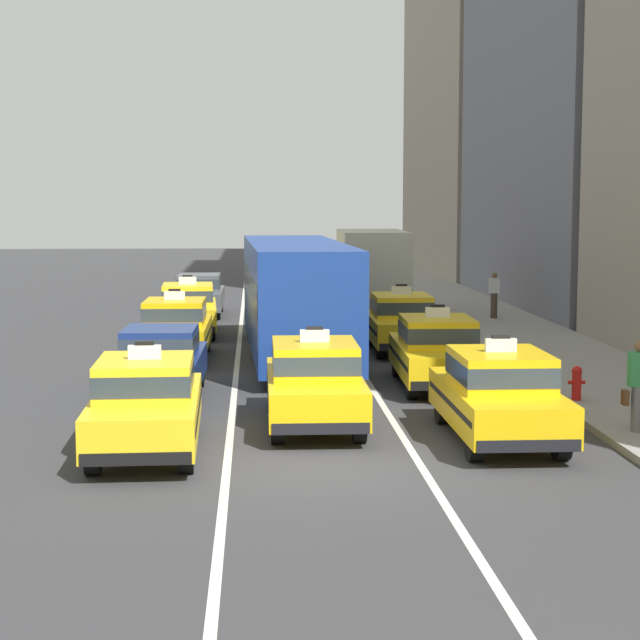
{
  "coord_description": "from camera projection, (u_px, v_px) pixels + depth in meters",
  "views": [
    {
      "loc": [
        -1.13,
        -17.15,
        4.38
      ],
      "look_at": [
        0.55,
        10.16,
        1.3
      ],
      "focal_mm": 60.19,
      "sensor_mm": 36.0,
      "label": 1
    }
  ],
  "objects": [
    {
      "name": "ground_plane",
      "position": [
        324.0,
        468.0,
        17.57
      ],
      "size": [
        160.0,
        160.0,
        0.0
      ],
      "primitive_type": "plane",
      "color": "#353538"
    },
    {
      "name": "box_truck_right_fourth",
      "position": [
        370.0,
        271.0,
        39.33
      ],
      "size": [
        2.41,
        7.0,
        3.27
      ],
      "color": "black",
      "rests_on": "ground"
    },
    {
      "name": "taxi_right_third",
      "position": [
        401.0,
        321.0,
        31.05
      ],
      "size": [
        1.87,
        4.58,
        1.96
      ],
      "color": "black",
      "rests_on": "ground"
    },
    {
      "name": "taxi_right_nearest",
      "position": [
        499.0,
        394.0,
        19.43
      ],
      "size": [
        1.82,
        4.56,
        1.96
      ],
      "color": "black",
      "rests_on": "ground"
    },
    {
      "name": "lane_stripe_left_center",
      "position": [
        241.0,
        326.0,
        37.31
      ],
      "size": [
        0.14,
        80.0,
        0.01
      ],
      "primitive_type": "cube",
      "color": "silver",
      "rests_on": "ground"
    },
    {
      "name": "bus_center_second",
      "position": [
        295.0,
        293.0,
        29.54
      ],
      "size": [
        2.9,
        11.28,
        3.22
      ],
      "color": "black",
      "rests_on": "ground"
    },
    {
      "name": "pedestrian_trailing",
      "position": [
        638.0,
        386.0,
        19.56
      ],
      "size": [
        0.47,
        0.24,
        1.68
      ],
      "color": "slate",
      "rests_on": "sidewalk_curb"
    },
    {
      "name": "taxi_center_third",
      "position": [
        290.0,
        297.0,
        38.75
      ],
      "size": [
        1.89,
        4.59,
        1.96
      ],
      "color": "black",
      "rests_on": "ground"
    },
    {
      "name": "sedan_left_second",
      "position": [
        161.0,
        360.0,
        23.65
      ],
      "size": [
        1.86,
        4.34,
        1.58
      ],
      "color": "black",
      "rests_on": "ground"
    },
    {
      "name": "sedan_left_fifth",
      "position": [
        199.0,
        293.0,
        40.53
      ],
      "size": [
        1.79,
        4.31,
        1.58
      ],
      "color": "black",
      "rests_on": "ground"
    },
    {
      "name": "taxi_right_second",
      "position": [
        436.0,
        350.0,
        25.03
      ],
      "size": [
        1.94,
        4.61,
        1.96
      ],
      "color": "black",
      "rests_on": "ground"
    },
    {
      "name": "taxi_left_nearest",
      "position": [
        146.0,
        403.0,
        18.55
      ],
      "size": [
        1.92,
        4.6,
        1.96
      ],
      "color": "black",
      "rests_on": "ground"
    },
    {
      "name": "taxi_left_fourth",
      "position": [
        188.0,
        308.0,
        34.78
      ],
      "size": [
        2.01,
        4.63,
        1.96
      ],
      "color": "black",
      "rests_on": "ground"
    },
    {
      "name": "taxi_center_nearest",
      "position": [
        314.0,
        381.0,
        20.74
      ],
      "size": [
        1.84,
        4.57,
        1.96
      ],
      "color": "black",
      "rests_on": "ground"
    },
    {
      "name": "taxi_left_third",
      "position": [
        175.0,
        328.0,
        29.39
      ],
      "size": [
        1.85,
        4.57,
        1.96
      ],
      "color": "black",
      "rests_on": "ground"
    },
    {
      "name": "lane_stripe_center_right",
      "position": [
        332.0,
        325.0,
        37.5
      ],
      "size": [
        0.14,
        80.0,
        0.01
      ],
      "primitive_type": "cube",
      "color": "silver",
      "rests_on": "ground"
    },
    {
      "name": "fire_hydrant",
      "position": [
        577.0,
        381.0,
        22.68
      ],
      "size": [
        0.36,
        0.22,
        0.73
      ],
      "color": "red",
      "rests_on": "sidewalk_curb"
    },
    {
      "name": "pedestrian_far_corner",
      "position": [
        494.0,
        295.0,
        38.36
      ],
      "size": [
        0.36,
        0.24,
        1.64
      ],
      "color": "#473828",
      "rests_on": "sidewalk_curb"
    },
    {
      "name": "sidewalk_curb",
      "position": [
        526.0,
        341.0,
        32.88
      ],
      "size": [
        4.0,
        90.0,
        0.15
      ],
      "primitive_type": "cube",
      "color": "gray",
      "rests_on": "ground"
    }
  ]
}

